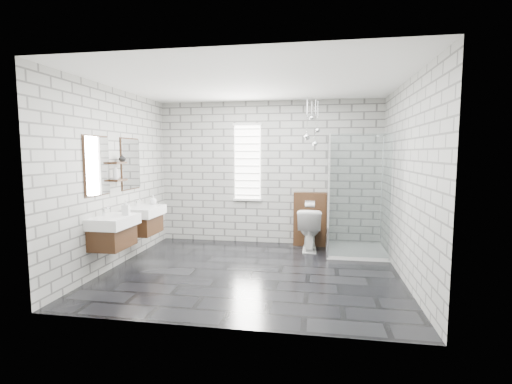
% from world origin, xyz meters
% --- Properties ---
extents(floor, '(4.20, 3.60, 0.02)m').
position_xyz_m(floor, '(0.00, 0.00, -0.01)').
color(floor, black).
rests_on(floor, ground).
extents(ceiling, '(4.20, 3.60, 0.02)m').
position_xyz_m(ceiling, '(0.00, 0.00, 2.71)').
color(ceiling, white).
rests_on(ceiling, wall_back).
extents(wall_back, '(4.20, 0.02, 2.70)m').
position_xyz_m(wall_back, '(0.00, 1.81, 1.35)').
color(wall_back, '#A6A6A1').
rests_on(wall_back, floor).
extents(wall_front, '(4.20, 0.02, 2.70)m').
position_xyz_m(wall_front, '(0.00, -1.81, 1.35)').
color(wall_front, '#A6A6A1').
rests_on(wall_front, floor).
extents(wall_left, '(0.02, 3.60, 2.70)m').
position_xyz_m(wall_left, '(-2.11, 0.00, 1.35)').
color(wall_left, '#A6A6A1').
rests_on(wall_left, floor).
extents(wall_right, '(0.02, 3.60, 2.70)m').
position_xyz_m(wall_right, '(2.11, 0.00, 1.35)').
color(wall_right, '#A6A6A1').
rests_on(wall_right, floor).
extents(vanity_left, '(0.47, 0.70, 1.57)m').
position_xyz_m(vanity_left, '(-1.91, -0.50, 0.76)').
color(vanity_left, '#3E2413').
rests_on(vanity_left, wall_left).
extents(vanity_right, '(0.47, 0.70, 1.57)m').
position_xyz_m(vanity_right, '(-1.91, 0.43, 0.76)').
color(vanity_right, '#3E2413').
rests_on(vanity_right, wall_left).
extents(shelf_lower, '(0.14, 0.30, 0.03)m').
position_xyz_m(shelf_lower, '(-2.03, -0.05, 1.32)').
color(shelf_lower, '#3E2413').
rests_on(shelf_lower, wall_left).
extents(shelf_upper, '(0.14, 0.30, 0.03)m').
position_xyz_m(shelf_upper, '(-2.03, -0.05, 1.58)').
color(shelf_upper, '#3E2413').
rests_on(shelf_upper, wall_left).
extents(window, '(0.56, 0.05, 1.48)m').
position_xyz_m(window, '(-0.40, 1.78, 1.55)').
color(window, white).
rests_on(window, wall_back).
extents(cistern_panel, '(0.60, 0.20, 1.00)m').
position_xyz_m(cistern_panel, '(0.80, 1.70, 0.50)').
color(cistern_panel, '#3E2413').
rests_on(cistern_panel, floor).
extents(flush_plate, '(0.18, 0.01, 0.12)m').
position_xyz_m(flush_plate, '(0.80, 1.60, 0.80)').
color(flush_plate, silver).
rests_on(flush_plate, cistern_panel).
extents(shower_enclosure, '(1.00, 1.00, 2.03)m').
position_xyz_m(shower_enclosure, '(1.50, 1.18, 0.50)').
color(shower_enclosure, white).
rests_on(shower_enclosure, floor).
extents(pendant_cluster, '(0.27, 0.24, 0.86)m').
position_xyz_m(pendant_cluster, '(0.81, 1.38, 2.08)').
color(pendant_cluster, silver).
rests_on(pendant_cluster, ceiling).
extents(toilet, '(0.43, 0.74, 0.75)m').
position_xyz_m(toilet, '(0.80, 1.38, 0.38)').
color(toilet, white).
rests_on(toilet, floor).
extents(soap_bottle_a, '(0.12, 0.12, 0.22)m').
position_xyz_m(soap_bottle_a, '(-1.75, -0.37, 0.96)').
color(soap_bottle_a, '#B2B2B2').
rests_on(soap_bottle_a, vanity_left).
extents(soap_bottle_b, '(0.14, 0.14, 0.15)m').
position_xyz_m(soap_bottle_b, '(-1.85, 0.74, 0.93)').
color(soap_bottle_b, '#B2B2B2').
rests_on(soap_bottle_b, vanity_right).
extents(soap_bottle_c, '(0.10, 0.10, 0.22)m').
position_xyz_m(soap_bottle_c, '(-2.02, -0.14, 1.45)').
color(soap_bottle_c, '#B2B2B2').
rests_on(soap_bottle_c, shelf_lower).
extents(vase, '(0.13, 0.13, 0.11)m').
position_xyz_m(vase, '(-2.02, 0.06, 1.65)').
color(vase, '#B2B2B2').
rests_on(vase, shelf_upper).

